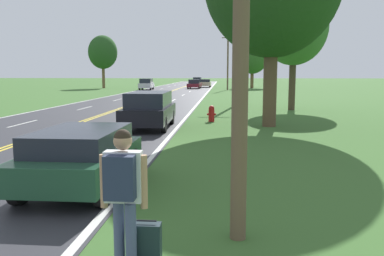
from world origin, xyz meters
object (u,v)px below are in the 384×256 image
object	(u,v)px
tree_behind_sign	(103,52)
car_champagne_sedan_receding	(205,83)
suitcase	(147,243)
tree_mid_treeline	(252,55)
car_maroon_sedan_mid_far	(195,84)
fire_hydrant	(211,113)
car_silver_suv_mid_near	(146,84)
car_dark_grey_suv_distant	(197,81)
tree_left_verge	(294,27)
car_dark_green_hatchback_nearest	(81,156)
car_black_van_approaching	(149,109)
hitchhiker_person	(123,185)

from	to	relation	value
tree_behind_sign	car_champagne_sedan_receding	size ratio (longest dim) A/B	2.13
suitcase	tree_mid_treeline	bearing A→B (deg)	-4.82
tree_mid_treeline	car_maroon_sedan_mid_far	xyz separation A→B (m)	(-9.43, -3.25, -4.72)
car_maroon_sedan_mid_far	fire_hydrant	bearing A→B (deg)	7.87
car_silver_suv_mid_near	car_dark_grey_suv_distant	distance (m)	29.14
car_maroon_sedan_mid_far	tree_left_verge	bearing A→B (deg)	16.55
tree_mid_treeline	car_silver_suv_mid_near	world-z (taller)	tree_mid_treeline
tree_mid_treeline	car_champagne_sedan_receding	distance (m)	9.79
tree_behind_sign	car_dark_green_hatchback_nearest	world-z (taller)	tree_behind_sign
car_black_van_approaching	car_silver_suv_mid_near	xyz separation A→B (m)	(-8.25, 42.38, 0.02)
tree_behind_sign	car_champagne_sedan_receding	world-z (taller)	tree_behind_sign
car_dark_grey_suv_distant	suitcase	bearing A→B (deg)	3.91
car_silver_suv_mid_near	car_champagne_sedan_receding	size ratio (longest dim) A/B	1.08
suitcase	car_black_van_approaching	distance (m)	13.38
tree_mid_treeline	car_maroon_sedan_mid_far	bearing A→B (deg)	-161.01
tree_mid_treeline	car_black_van_approaching	xyz separation A→B (m)	(-8.07, -50.91, -4.60)
tree_left_verge	tree_behind_sign	size ratio (longest dim) A/B	0.94
car_silver_suv_mid_near	tree_mid_treeline	bearing A→B (deg)	-65.09
hitchhiker_person	suitcase	world-z (taller)	hitchhiker_person
fire_hydrant	tree_behind_sign	distance (m)	50.08
fire_hydrant	tree_behind_sign	world-z (taller)	tree_behind_sign
car_dark_green_hatchback_nearest	car_silver_suv_mid_near	bearing A→B (deg)	-170.13
fire_hydrant	car_champagne_sedan_receding	distance (m)	51.37
tree_left_verge	car_champagne_sedan_receding	world-z (taller)	tree_left_verge
car_dark_green_hatchback_nearest	hitchhiker_person	bearing A→B (deg)	27.78
fire_hydrant	tree_left_verge	xyz separation A→B (m)	(5.24, 7.21, 5.13)
tree_left_verge	car_black_van_approaching	distance (m)	13.55
car_black_van_approaching	car_maroon_sedan_mid_far	world-z (taller)	car_black_van_approaching
suitcase	car_dark_green_hatchback_nearest	distance (m)	3.93
tree_left_verge	car_black_van_approaching	xyz separation A→B (m)	(-7.98, -9.91, -4.68)
car_black_van_approaching	car_maroon_sedan_mid_far	bearing A→B (deg)	-179.29
car_champagne_sedan_receding	car_dark_grey_suv_distant	size ratio (longest dim) A/B	0.91
car_dark_green_hatchback_nearest	car_maroon_sedan_mid_far	size ratio (longest dim) A/B	0.79
hitchhiker_person	car_maroon_sedan_mid_far	size ratio (longest dim) A/B	0.39
fire_hydrant	car_dark_grey_suv_distant	bearing A→B (deg)	94.32
tree_left_verge	car_dark_green_hatchback_nearest	xyz separation A→B (m)	(-7.65, -19.74, -4.83)
tree_mid_treeline	car_black_van_approaching	distance (m)	51.75
tree_mid_treeline	car_champagne_sedan_receding	world-z (taller)	tree_mid_treeline
suitcase	car_silver_suv_mid_near	bearing A→B (deg)	11.08
fire_hydrant	car_black_van_approaching	distance (m)	3.87
suitcase	car_black_van_approaching	size ratio (longest dim) A/B	0.12
hitchhiker_person	tree_behind_sign	size ratio (longest dim) A/B	0.21
car_black_van_approaching	car_dark_green_hatchback_nearest	bearing A→B (deg)	0.98
fire_hydrant	tree_left_verge	size ratio (longest dim) A/B	0.10
fire_hydrant	tree_behind_sign	xyz separation A→B (m)	(-19.38, 45.85, 5.48)
tree_behind_sign	car_dark_grey_suv_distant	bearing A→B (deg)	57.55
car_dark_green_hatchback_nearest	car_champagne_sedan_receding	world-z (taller)	car_champagne_sedan_receding
tree_behind_sign	suitcase	bearing A→B (deg)	-72.87
car_maroon_sedan_mid_far	car_champagne_sedan_receding	bearing A→B (deg)	169.87
hitchhiker_person	tree_behind_sign	bearing A→B (deg)	17.12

